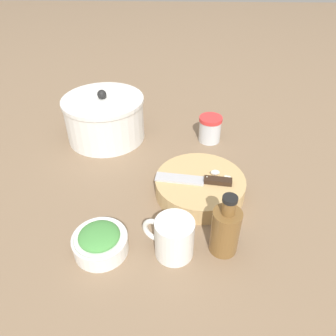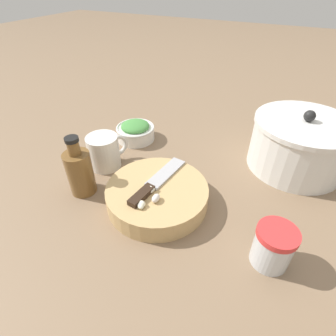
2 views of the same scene
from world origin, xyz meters
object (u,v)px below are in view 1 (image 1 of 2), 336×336
at_px(garlic_cloves, 216,176).
at_px(oil_bottle, 225,229).
at_px(cutting_board, 200,186).
at_px(chef_knife, 198,180).
at_px(spice_jar, 210,129).
at_px(coffee_mug, 173,237).
at_px(herb_bowl, 100,241).
at_px(stock_pot, 105,118).

bearing_deg(garlic_cloves, oil_bottle, -178.80).
distance_m(cutting_board, chef_knife, 0.03).
relative_size(cutting_board, spice_jar, 2.78).
relative_size(coffee_mug, oil_bottle, 0.76).
relative_size(chef_knife, garlic_cloves, 2.61).
xyz_separation_m(herb_bowl, oil_bottle, (0.01, -0.27, 0.03)).
bearing_deg(cutting_board, coffee_mug, 161.27).
relative_size(coffee_mug, stock_pot, 0.45).
bearing_deg(herb_bowl, garlic_cloves, -52.62).
bearing_deg(chef_knife, herb_bowl, 138.34).
xyz_separation_m(garlic_cloves, stock_pot, (0.27, 0.33, 0.02)).
height_order(spice_jar, stock_pot, stock_pot).
distance_m(spice_jar, stock_pot, 0.34).
distance_m(chef_knife, herb_bowl, 0.29).
height_order(chef_knife, herb_bowl, same).
bearing_deg(coffee_mug, herb_bowl, 90.57).
bearing_deg(cutting_board, oil_bottle, -166.71).
bearing_deg(spice_jar, coffee_mug, 166.54).
height_order(herb_bowl, coffee_mug, coffee_mug).
height_order(chef_knife, oil_bottle, oil_bottle).
xyz_separation_m(oil_bottle, stock_pot, (0.45, 0.34, 0.01)).
relative_size(oil_bottle, stock_pot, 0.60).
height_order(garlic_cloves, oil_bottle, oil_bottle).
distance_m(garlic_cloves, coffee_mug, 0.22).
bearing_deg(herb_bowl, coffee_mug, -89.43).
bearing_deg(stock_pot, coffee_mug, -153.83).
height_order(oil_bottle, stock_pot, stock_pot).
bearing_deg(oil_bottle, chef_knife, 16.07).
distance_m(coffee_mug, oil_bottle, 0.11).
bearing_deg(cutting_board, chef_knife, 148.84).
bearing_deg(spice_jar, oil_bottle, -179.96).
distance_m(cutting_board, herb_bowl, 0.30).
bearing_deg(spice_jar, garlic_cloves, 179.19).
relative_size(herb_bowl, coffee_mug, 1.05).
bearing_deg(oil_bottle, stock_pot, 36.76).
relative_size(cutting_board, stock_pot, 0.92).
xyz_separation_m(chef_knife, spice_jar, (0.27, -0.05, -0.01)).
distance_m(herb_bowl, stock_pot, 0.47).
xyz_separation_m(cutting_board, coffee_mug, (-0.19, 0.07, 0.02)).
distance_m(herb_bowl, oil_bottle, 0.27).
bearing_deg(chef_knife, oil_bottle, -156.34).
xyz_separation_m(coffee_mug, stock_pot, (0.46, 0.23, 0.02)).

